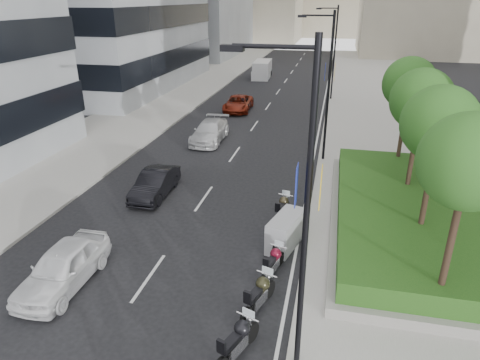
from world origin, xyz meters
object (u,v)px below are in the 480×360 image
(motorcycle_4, at_px, (273,262))
(car_c, at_px, (210,131))
(car_b, at_px, (155,183))
(motorcycle_2, at_px, (238,341))
(lamp_post_2, at_px, (333,48))
(motorcycle_5, at_px, (286,231))
(motorcycle_6, at_px, (282,208))
(car_d, at_px, (238,103))
(lamp_post_0, at_px, (300,206))
(lamp_post_1, at_px, (327,81))
(motorcycle_3, at_px, (259,294))
(delivery_van, at_px, (262,70))
(car_a, at_px, (63,267))

(motorcycle_4, relative_size, car_c, 0.39)
(car_b, bearing_deg, motorcycle_2, -56.71)
(car_c, bearing_deg, car_b, -92.14)
(lamp_post_2, distance_m, car_b, 26.86)
(motorcycle_5, height_order, motorcycle_6, motorcycle_5)
(motorcycle_2, relative_size, car_d, 0.44)
(lamp_post_0, height_order, motorcycle_2, lamp_post_0)
(lamp_post_0, xyz_separation_m, motorcycle_4, (-1.14, 4.23, -4.53))
(motorcycle_4, bearing_deg, motorcycle_6, 18.23)
(lamp_post_0, relative_size, car_b, 2.19)
(motorcycle_5, xyz_separation_m, car_b, (-7.29, 3.49, -0.01))
(motorcycle_6, distance_m, car_d, 21.02)
(motorcycle_5, bearing_deg, lamp_post_1, 10.24)
(lamp_post_1, xyz_separation_m, motorcycle_3, (-1.31, -14.84, -4.47))
(lamp_post_2, distance_m, motorcycle_5, 29.02)
(lamp_post_0, xyz_separation_m, car_d, (-8.05, 28.62, -4.38))
(motorcycle_2, xyz_separation_m, motorcycle_4, (0.40, 4.25, -0.07))
(lamp_post_2, relative_size, car_d, 1.84)
(lamp_post_0, xyz_separation_m, motorcycle_3, (-1.31, 2.16, -4.47))
(car_c, bearing_deg, car_d, 89.07)
(car_b, bearing_deg, car_c, 87.89)
(car_c, relative_size, delivery_van, 0.96)
(car_b, bearing_deg, delivery_van, 90.08)
(car_b, relative_size, car_c, 0.82)
(lamp_post_2, distance_m, motorcycle_4, 31.12)
(lamp_post_1, relative_size, car_c, 1.79)
(motorcycle_4, xyz_separation_m, car_c, (-6.90, 15.12, 0.20))
(lamp_post_2, bearing_deg, motorcycle_5, -91.88)
(motorcycle_4, xyz_separation_m, car_a, (-7.28, -2.27, 0.22))
(lamp_post_2, relative_size, motorcycle_5, 3.71)
(lamp_post_0, height_order, car_a, lamp_post_0)
(car_a, relative_size, car_b, 1.07)
(lamp_post_1, height_order, delivery_van, lamp_post_1)
(car_b, bearing_deg, lamp_post_0, -50.96)
(lamp_post_1, relative_size, car_a, 2.05)
(lamp_post_1, bearing_deg, motorcycle_6, -99.48)
(car_b, bearing_deg, car_a, -92.34)
(lamp_post_1, distance_m, motorcycle_4, 13.60)
(motorcycle_2, distance_m, car_b, 11.89)
(motorcycle_5, height_order, car_c, car_c)
(motorcycle_4, height_order, car_d, car_d)
(motorcycle_2, height_order, car_b, car_b)
(motorcycle_4, height_order, car_b, car_b)
(lamp_post_1, xyz_separation_m, motorcycle_5, (-0.94, -10.67, -4.38))
(motorcycle_2, xyz_separation_m, car_a, (-6.88, 1.98, 0.15))
(car_d, relative_size, delivery_van, 0.94)
(motorcycle_6, bearing_deg, lamp_post_2, 7.01)
(car_d, bearing_deg, lamp_post_2, 35.84)
(lamp_post_1, bearing_deg, motorcycle_4, -95.12)
(motorcycle_2, height_order, delivery_van, delivery_van)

